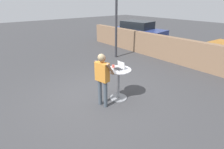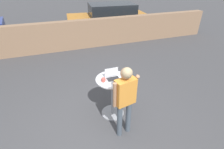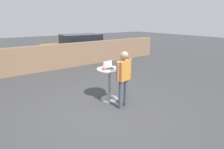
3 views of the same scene
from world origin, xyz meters
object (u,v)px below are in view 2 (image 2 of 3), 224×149
object	(u,v)px
laptop	(113,77)
parked_car_near_street	(109,17)
coffee_mug	(103,80)
cafe_table	(113,93)
standing_person	(125,95)

from	to	relation	value
laptop	parked_car_near_street	xyz separation A→B (m)	(2.13, 6.57, -0.28)
laptop	parked_car_near_street	bearing A→B (deg)	72.07
laptop	coffee_mug	size ratio (longest dim) A/B	2.69
cafe_table	standing_person	size ratio (longest dim) A/B	0.62
coffee_mug	parked_car_near_street	bearing A→B (deg)	70.45
cafe_table	laptop	bearing A→B (deg)	91.21
standing_person	parked_car_near_street	distance (m)	7.53
coffee_mug	standing_person	xyz separation A→B (m)	(0.25, -0.60, -0.03)
laptop	coffee_mug	bearing A→B (deg)	-168.09
parked_car_near_street	standing_person	bearing A→B (deg)	-106.25
cafe_table	parked_car_near_street	bearing A→B (deg)	72.10
cafe_table	coffee_mug	size ratio (longest dim) A/B	8.74
standing_person	parked_car_near_street	xyz separation A→B (m)	(2.10, 7.22, -0.24)
standing_person	laptop	bearing A→B (deg)	91.94
coffee_mug	standing_person	bearing A→B (deg)	-67.87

